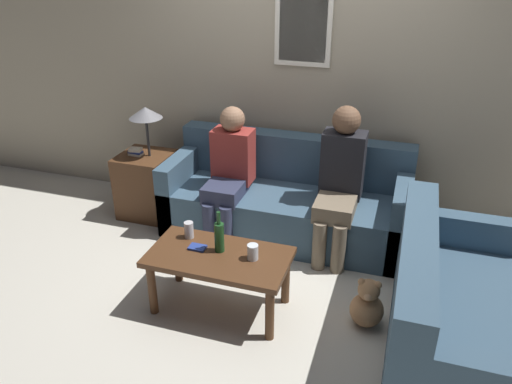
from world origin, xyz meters
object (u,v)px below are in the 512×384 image
Objects in this scene: couch_main at (286,201)px; drinking_glass at (253,252)px; wine_bottle at (219,236)px; teddy_bear at (367,305)px; coffee_table at (219,263)px; person_right at (340,178)px; couch_side at (452,318)px; person_left at (229,169)px.

couch_main is 1.18m from drinking_glass.
couch_main reaches higher than wine_bottle.
teddy_bear is at bearing 8.31° from drinking_glass.
coffee_table is 0.27m from drinking_glass.
person_right is (0.64, 1.02, 0.29)m from coffee_table.
couch_side reaches higher than teddy_bear.
person_right reaches higher than teddy_bear.
teddy_bear is at bearing 74.91° from couch_side.
person_left is 0.93× the size of person_right.
coffee_table is at bearing -73.39° from person_left.
couch_main is 0.62m from person_right.
person_left reaches higher than wine_bottle.
person_right reaches higher than wine_bottle.
wine_bottle reaches higher than teddy_bear.
couch_side is 5.13× the size of wine_bottle.
coffee_table is (-1.52, 0.00, 0.08)m from couch_side.
wine_bottle is at bearing 103.13° from coffee_table.
person_left is (-1.82, 1.00, 0.32)m from couch_side.
teddy_bear is (0.77, 0.11, -0.34)m from drinking_glass.
coffee_table is 9.01× the size of drinking_glass.
person_left is at bearing 146.39° from teddy_bear.
drinking_glass is at bearing -86.60° from couch_main.
person_right reaches higher than person_left.
couch_side is 1.30m from drinking_glass.
couch_side reaches higher than drinking_glass.
coffee_table is at bearing -98.03° from couch_main.
person_right is (-0.88, 1.02, 0.36)m from couch_side.
teddy_bear is (0.37, -0.88, -0.50)m from person_right.
person_left is (-0.53, 0.98, 0.12)m from drinking_glass.
coffee_table reaches higher than teddy_bear.
person_right is at bearing -18.45° from couch_main.
teddy_bear is at bearing 4.99° from wine_bottle.
couch_main is 1.18m from wine_bottle.
couch_side is at bearing -0.05° from coffee_table.
couch_side reaches higher than coffee_table.
wine_bottle is at bearing 88.16° from couch_side.
person_right reaches higher than couch_main.
couch_main is 19.51× the size of drinking_glass.
wine_bottle reaches higher than drinking_glass.
person_right is at bearing 67.90° from drinking_glass.
coffee_table is at bearing -122.07° from person_right.
couch_main is 1.79m from couch_side.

